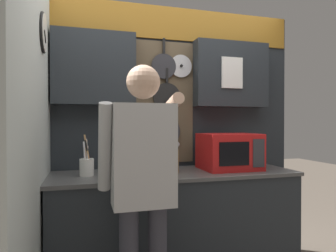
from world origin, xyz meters
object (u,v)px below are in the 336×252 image
microwave (229,151)px  knife_block (170,160)px  person (143,176)px  utensil_crock (87,166)px

microwave → knife_block: 0.55m
knife_block → person: (-0.35, -0.59, -0.02)m
knife_block → person: 0.68m
knife_block → utensil_crock: 0.68m
utensil_crock → person: (0.33, -0.59, 0.00)m
knife_block → microwave: bearing=-0.0°
utensil_crock → knife_block: bearing=-0.1°
utensil_crock → person: bearing=-60.4°
utensil_crock → person: size_ratio=0.19×
microwave → person: 1.07m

